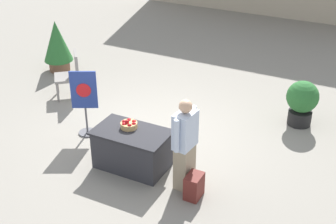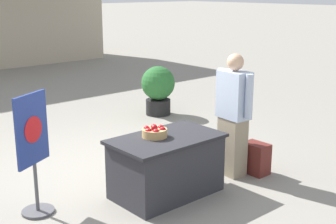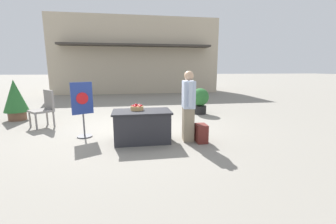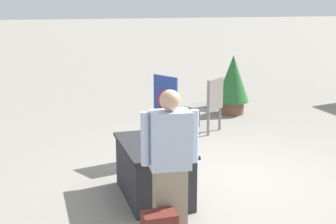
% 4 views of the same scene
% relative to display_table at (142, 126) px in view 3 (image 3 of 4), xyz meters
% --- Properties ---
extents(ground_plane, '(120.00, 120.00, 0.00)m').
position_rel_display_table_xyz_m(ground_plane, '(-0.23, 1.12, -0.36)').
color(ground_plane, gray).
extents(storefront_building, '(11.02, 4.46, 4.99)m').
position_rel_display_table_xyz_m(storefront_building, '(0.27, 11.82, 2.13)').
color(storefront_building, '#B7A88E').
rests_on(storefront_building, ground_plane).
extents(display_table, '(1.32, 0.79, 0.72)m').
position_rel_display_table_xyz_m(display_table, '(0.00, 0.00, 0.00)').
color(display_table, '#2D2D33').
rests_on(display_table, ground_plane).
extents(apple_basket, '(0.30, 0.30, 0.16)m').
position_rel_display_table_xyz_m(apple_basket, '(-0.10, 0.09, 0.42)').
color(apple_basket, tan).
rests_on(apple_basket, display_table).
extents(person_visitor, '(0.30, 0.61, 1.62)m').
position_rel_display_table_xyz_m(person_visitor, '(1.07, -0.10, 0.46)').
color(person_visitor, gray).
rests_on(person_visitor, ground_plane).
extents(backpack, '(0.24, 0.34, 0.42)m').
position_rel_display_table_xyz_m(backpack, '(1.33, -0.30, -0.15)').
color(backpack, maroon).
rests_on(backpack, ground_plane).
extents(poster_board, '(0.47, 0.36, 1.35)m').
position_rel_display_table_xyz_m(poster_board, '(-1.40, 0.57, 0.35)').
color(poster_board, '#4C4C51').
rests_on(poster_board, ground_plane).
extents(patio_chair, '(0.77, 0.77, 1.06)m').
position_rel_display_table_xyz_m(patio_chair, '(-2.70, 1.82, 0.22)').
color(patio_chair, gray).
rests_on(patio_chair, ground_plane).
extents(potted_plant_near_left, '(0.74, 0.74, 1.32)m').
position_rel_display_table_xyz_m(potted_plant_near_left, '(-3.93, 2.88, 0.36)').
color(potted_plant_near_left, brown).
rests_on(potted_plant_near_left, ground_plane).
extents(potted_plant_far_right, '(0.66, 0.66, 0.96)m').
position_rel_display_table_xyz_m(potted_plant_far_right, '(2.30, 2.89, 0.17)').
color(potted_plant_far_right, black).
rests_on(potted_plant_far_right, ground_plane).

